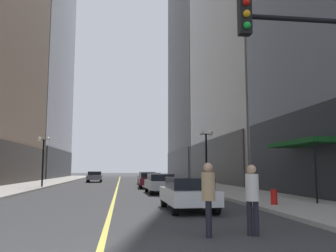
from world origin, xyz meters
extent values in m
plane|color=#38383A|center=(0.00, 35.00, 0.00)|extent=(200.00, 200.00, 0.00)
cube|color=#ADA8A0|center=(-8.25, 35.00, 0.07)|extent=(4.50, 78.00, 0.15)
cube|color=#ADA8A0|center=(8.25, 35.00, 0.07)|extent=(4.50, 78.00, 0.15)
cube|color=#E5D64C|center=(0.00, 35.00, 0.00)|extent=(0.16, 70.00, 0.01)
cube|color=#332A23|center=(-10.60, 34.50, 2.14)|extent=(0.50, 22.80, 4.29)
cube|color=#2C2C2E|center=(-10.60, 60.00, 2.50)|extent=(0.50, 24.70, 5.00)
cube|color=#212327|center=(10.60, 11.00, 2.50)|extent=(0.50, 20.90, 5.00)
cube|color=#3A3935|center=(10.60, 34.50, 2.50)|extent=(0.50, 22.80, 5.00)
cube|color=gray|center=(16.61, 60.00, 23.75)|extent=(12.22, 26.00, 47.50)
cube|color=#2C2C2E|center=(10.60, 60.00, 2.50)|extent=(0.50, 24.70, 5.00)
cube|color=#144C1E|center=(9.70, 12.14, 3.00)|extent=(1.60, 5.11, 0.24)
cylinder|color=black|center=(9.00, 9.74, 1.44)|extent=(0.08, 0.08, 2.88)
cube|color=silver|center=(3.06, 9.09, 0.59)|extent=(1.85, 4.13, 0.55)
cube|color=black|center=(3.07, 8.88, 1.07)|extent=(1.60, 2.32, 0.50)
cylinder|color=black|center=(2.27, 10.50, 0.32)|extent=(0.23, 0.64, 0.64)
cylinder|color=black|center=(3.80, 10.54, 0.32)|extent=(0.23, 0.64, 0.64)
cylinder|color=black|center=(2.33, 7.64, 0.32)|extent=(0.23, 0.64, 0.64)
cylinder|color=black|center=(3.86, 7.67, 0.32)|extent=(0.23, 0.64, 0.64)
cube|color=#B7B7BC|center=(2.98, 18.94, 0.59)|extent=(1.86, 4.31, 0.55)
cube|color=black|center=(2.98, 18.72, 1.07)|extent=(1.59, 2.43, 0.50)
cylinder|color=black|center=(2.18, 20.40, 0.32)|extent=(0.24, 0.65, 0.64)
cylinder|color=black|center=(3.67, 20.45, 0.32)|extent=(0.24, 0.65, 0.64)
cylinder|color=black|center=(2.28, 17.42, 0.32)|extent=(0.24, 0.65, 0.64)
cylinder|color=black|center=(3.77, 17.47, 0.32)|extent=(0.24, 0.65, 0.64)
cube|color=maroon|center=(2.83, 25.80, 0.59)|extent=(1.96, 4.28, 0.55)
cube|color=black|center=(2.82, 25.59, 1.07)|extent=(1.70, 2.41, 0.50)
cylinder|color=black|center=(2.03, 27.30, 0.32)|extent=(0.23, 0.64, 0.64)
cylinder|color=black|center=(3.68, 27.27, 0.32)|extent=(0.23, 0.64, 0.64)
cylinder|color=black|center=(1.98, 24.33, 0.32)|extent=(0.23, 0.64, 0.64)
cylinder|color=black|center=(3.62, 24.30, 0.32)|extent=(0.23, 0.64, 0.64)
cube|color=#196038|center=(3.09, 33.46, 0.59)|extent=(1.92, 4.16, 0.55)
cube|color=black|center=(3.08, 33.25, 1.07)|extent=(1.68, 2.34, 0.50)
cylinder|color=black|center=(2.28, 34.92, 0.32)|extent=(0.23, 0.64, 0.64)
cylinder|color=black|center=(3.92, 34.90, 0.32)|extent=(0.23, 0.64, 0.64)
cylinder|color=black|center=(2.25, 32.02, 0.32)|extent=(0.23, 0.64, 0.64)
cylinder|color=black|center=(3.90, 32.00, 0.32)|extent=(0.23, 0.64, 0.64)
cube|color=slate|center=(-2.99, 40.27, 0.59)|extent=(1.94, 4.39, 0.55)
cube|color=black|center=(-3.00, 40.49, 1.07)|extent=(1.66, 2.47, 0.50)
cylinder|color=black|center=(-2.16, 38.78, 0.32)|extent=(0.24, 0.65, 0.64)
cylinder|color=black|center=(-3.74, 38.73, 0.32)|extent=(0.24, 0.65, 0.64)
cylinder|color=black|center=(-2.25, 41.81, 0.32)|extent=(0.24, 0.65, 0.64)
cylinder|color=black|center=(-3.82, 41.77, 0.32)|extent=(0.24, 0.65, 0.64)
cylinder|color=black|center=(3.78, 3.56, 0.43)|extent=(0.14, 0.14, 0.86)
cylinder|color=black|center=(3.64, 3.63, 0.43)|extent=(0.14, 0.14, 0.86)
cylinder|color=silver|center=(3.71, 3.60, 1.20)|extent=(0.46, 0.46, 0.68)
sphere|color=tan|center=(3.71, 3.60, 1.66)|extent=(0.23, 0.23, 0.23)
cylinder|color=black|center=(2.55, 3.51, 0.44)|extent=(0.14, 0.14, 0.88)
cylinder|color=black|center=(2.60, 3.66, 0.44)|extent=(0.14, 0.14, 0.88)
cylinder|color=tan|center=(2.57, 3.59, 1.24)|extent=(0.43, 0.43, 0.70)
sphere|color=tan|center=(2.57, 3.59, 1.71)|extent=(0.24, 0.24, 0.24)
cylinder|color=black|center=(4.80, 2.39, 5.20)|extent=(3.20, 0.12, 0.12)
cube|color=black|center=(3.20, 2.39, 5.20)|extent=(0.28, 0.24, 0.90)
sphere|color=red|center=(3.20, 2.25, 5.48)|extent=(0.17, 0.17, 0.17)
sphere|color=orange|center=(3.20, 2.25, 5.20)|extent=(0.17, 0.17, 0.17)
sphere|color=green|center=(3.20, 2.25, 4.92)|extent=(0.17, 0.17, 0.17)
cylinder|color=black|center=(-6.40, 26.60, 2.10)|extent=(0.14, 0.14, 4.20)
cylinder|color=black|center=(-6.40, 26.60, 4.15)|extent=(0.80, 0.06, 0.06)
sphere|color=white|center=(-6.75, 26.60, 4.25)|extent=(0.36, 0.36, 0.36)
sphere|color=white|center=(-6.05, 26.60, 4.25)|extent=(0.36, 0.36, 0.36)
cylinder|color=black|center=(6.40, 19.68, 2.10)|extent=(0.14, 0.14, 4.20)
cylinder|color=black|center=(6.40, 19.68, 4.15)|extent=(0.80, 0.06, 0.06)
sphere|color=white|center=(6.05, 19.68, 4.25)|extent=(0.36, 0.36, 0.36)
sphere|color=white|center=(6.75, 19.68, 4.25)|extent=(0.36, 0.36, 0.36)
cylinder|color=red|center=(6.90, 9.51, 0.40)|extent=(0.28, 0.28, 0.80)
camera|label=1|loc=(0.43, -5.14, 1.68)|focal=37.69mm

